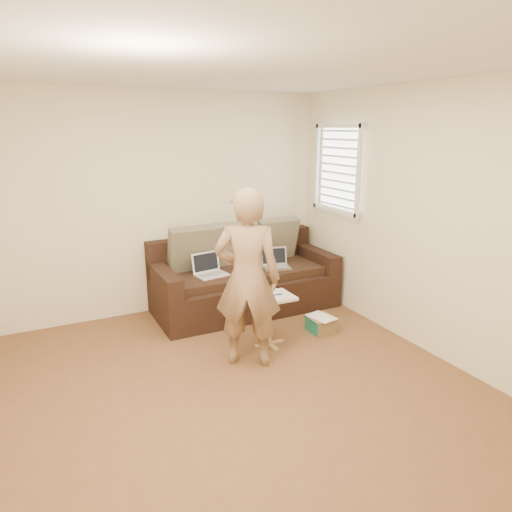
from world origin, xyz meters
name	(u,v)px	position (x,y,z in m)	size (l,w,h in m)	color
floor	(245,397)	(0.00, 0.00, 0.00)	(4.50, 4.50, 0.00)	brown
ceiling	(243,64)	(0.00, 0.00, 2.60)	(4.50, 4.50, 0.00)	white
wall_back	(163,205)	(0.00, 2.25, 1.30)	(4.00, 4.00, 0.00)	beige
wall_right	(435,224)	(2.00, 0.00, 1.30)	(4.50, 4.50, 0.00)	beige
window_blinds	(338,169)	(1.95, 1.50, 1.70)	(0.12, 0.88, 1.08)	white
sofa	(245,276)	(0.84, 1.77, 0.42)	(2.20, 0.95, 0.85)	black
pillow_left	(192,249)	(0.24, 1.98, 0.79)	(0.55, 0.14, 0.55)	#615A47
pillow_mid	(234,244)	(0.79, 2.00, 0.79)	(0.55, 0.14, 0.55)	brown
pillow_right	(276,239)	(1.39, 1.99, 0.79)	(0.55, 0.14, 0.55)	#615A47
laptop_silver	(277,268)	(1.20, 1.62, 0.52)	(0.33, 0.24, 0.22)	#B7BABC
laptop_white	(212,276)	(0.38, 1.71, 0.52)	(0.35, 0.26, 0.26)	white
person	(247,279)	(0.28, 0.54, 0.84)	(0.62, 0.42, 1.69)	#8F724E
side_table	(269,321)	(0.64, 0.77, 0.27)	(0.48, 0.34, 0.53)	silver
drinking_glass	(250,290)	(0.46, 0.87, 0.59)	(0.07, 0.07, 0.12)	silver
scissors	(274,295)	(0.69, 0.76, 0.54)	(0.18, 0.10, 0.02)	silver
paper_on_table	(272,294)	(0.69, 0.82, 0.54)	(0.21, 0.30, 0.00)	white
striped_box	(321,324)	(1.31, 0.80, 0.09)	(0.27, 0.27, 0.17)	#D14D1F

